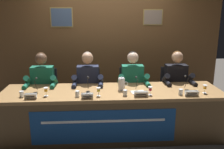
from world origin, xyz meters
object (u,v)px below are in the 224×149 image
at_px(nameplate_center_right, 141,94).
at_px(water_pitcher_central, 122,84).
at_px(microphone_center_right, 137,87).
at_px(panelist_far_left, 42,84).
at_px(panelist_center_right, 133,83).
at_px(nameplate_center_left, 87,96).
at_px(chair_far_right, 172,93).
at_px(juice_glass_center_right, 150,89).
at_px(water_cup_far_right, 181,92).
at_px(panelist_center_left, 88,83).
at_px(panelist_far_right, 177,82).
at_px(conference_table, 112,107).
at_px(chair_far_left, 46,96).
at_px(chair_center_left, 89,95).
at_px(nameplate_far_left, 30,96).
at_px(microphone_center_left, 88,87).
at_px(nameplate_far_right, 192,93).
at_px(juice_glass_far_left, 46,90).
at_px(water_cup_center_right, 125,93).
at_px(chair_center_right, 131,94).
at_px(microphone_far_right, 187,86).
at_px(water_cup_center_left, 77,94).
at_px(water_cup_far_left, 22,94).
at_px(juice_glass_far_right, 205,88).
at_px(microphone_far_left, 36,88).

xyz_separation_m(nameplate_center_right, water_pitcher_central, (-0.24, 0.32, 0.05)).
bearing_deg(water_pitcher_central, microphone_center_right, -22.44).
bearing_deg(panelist_far_left, panelist_center_right, 0.00).
height_order(nameplate_center_left, chair_far_right, chair_far_right).
xyz_separation_m(juice_glass_center_right, water_cup_far_right, (0.44, -0.02, -0.05)).
distance_m(panelist_center_left, water_cup_far_right, 1.50).
distance_m(panelist_far_right, water_pitcher_central, 1.06).
bearing_deg(panelist_center_left, microphone_center_right, -32.98).
height_order(conference_table, panelist_center_left, panelist_center_left).
bearing_deg(microphone_center_right, nameplate_center_left, -160.55).
bearing_deg(water_pitcher_central, panelist_center_left, 143.21).
bearing_deg(chair_far_left, chair_center_left, 0.00).
xyz_separation_m(chair_center_left, nameplate_center_right, (0.77, -0.91, 0.32)).
distance_m(nameplate_far_left, chair_center_left, 1.22).
distance_m(microphone_center_left, nameplate_far_right, 1.50).
relative_size(microphone_center_left, chair_far_right, 0.24).
xyz_separation_m(chair_far_left, nameplate_far_right, (2.24, -0.92, 0.32)).
distance_m(nameplate_far_left, nameplate_far_right, 2.25).
distance_m(panelist_far_left, microphone_center_right, 1.57).
bearing_deg(nameplate_far_right, juice_glass_far_left, 176.41).
bearing_deg(panelist_center_right, water_cup_far_right, -47.98).
xyz_separation_m(water_cup_center_right, microphone_center_right, (0.19, 0.17, 0.04)).
bearing_deg(conference_table, chair_center_right, 62.06).
bearing_deg(juice_glass_center_right, chair_center_right, 100.51).
xyz_separation_m(conference_table, chair_far_left, (-1.13, 0.72, -0.05)).
height_order(panelist_far_left, juice_glass_far_left, panelist_far_left).
height_order(nameplate_center_left, microphone_far_right, microphone_far_right).
bearing_deg(panelist_far_right, chair_far_right, 90.00).
xyz_separation_m(panelist_far_left, juice_glass_far_left, (0.18, -0.59, 0.09)).
distance_m(nameplate_far_left, panelist_far_right, 2.37).
xyz_separation_m(panelist_center_left, juice_glass_center_right, (0.91, -0.64, 0.09)).
height_order(nameplate_center_left, water_cup_center_left, water_cup_center_left).
bearing_deg(water_cup_far_left, conference_table, 4.25).
bearing_deg(chair_center_right, juice_glass_far_left, -149.11).
distance_m(conference_table, panelist_far_left, 1.26).
height_order(panelist_center_left, microphone_center_left, panelist_center_left).
bearing_deg(juice_glass_far_right, conference_table, 176.15).
distance_m(microphone_far_left, nameplate_far_right, 2.25).
bearing_deg(panelist_center_right, chair_center_left, 165.13).
bearing_deg(water_cup_center_right, panelist_center_left, 130.08).
distance_m(nameplate_center_left, nameplate_center_right, 0.75).
xyz_separation_m(juice_glass_far_left, panelist_center_left, (0.57, 0.59, -0.09)).
relative_size(panelist_center_left, water_cup_far_right, 14.62).
xyz_separation_m(nameplate_far_right, water_cup_far_right, (-0.14, 0.06, -0.00)).
relative_size(water_cup_center_left, nameplate_center_right, 0.43).
height_order(nameplate_center_left, water_pitcher_central, water_pitcher_central).
height_order(nameplate_center_left, water_cup_far_right, water_cup_far_right).
xyz_separation_m(panelist_far_left, microphone_center_right, (1.50, -0.48, 0.08)).
distance_m(juice_glass_center_right, chair_far_right, 1.09).
bearing_deg(chair_center_right, panelist_far_right, -14.87).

